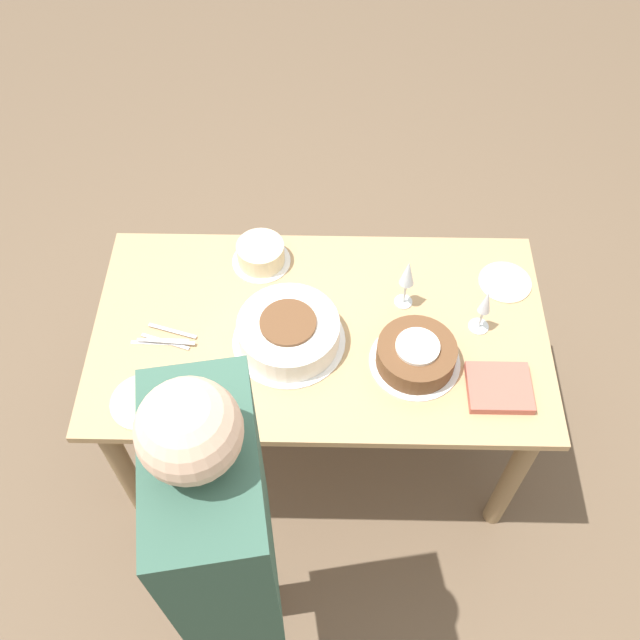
{
  "coord_description": "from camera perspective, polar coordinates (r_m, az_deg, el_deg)",
  "views": [
    {
      "loc": [
        0.02,
        -1.35,
        2.71
      ],
      "look_at": [
        0.0,
        0.0,
        0.82
      ],
      "focal_mm": 40.0,
      "sensor_mm": 36.0,
      "label": 1
    }
  ],
  "objects": [
    {
      "name": "ground_plane",
      "position": [
        3.02,
        -0.0,
        -9.1
      ],
      "size": [
        12.0,
        12.0,
        0.0
      ],
      "primitive_type": "plane",
      "color": "brown"
    },
    {
      "name": "dining_table",
      "position": [
        2.46,
        -0.0,
        -2.35
      ],
      "size": [
        1.5,
        0.83,
        0.77
      ],
      "color": "tan",
      "rests_on": "ground_plane"
    },
    {
      "name": "cake_center_white",
      "position": [
        2.29,
        -2.53,
        -0.98
      ],
      "size": [
        0.37,
        0.37,
        0.11
      ],
      "color": "white",
      "rests_on": "dining_table"
    },
    {
      "name": "cake_front_chocolate",
      "position": [
        2.27,
        7.69,
        -2.78
      ],
      "size": [
        0.29,
        0.29,
        0.1
      ],
      "color": "white",
      "rests_on": "dining_table"
    },
    {
      "name": "cake_back_decorated",
      "position": [
        2.51,
        -4.76,
        5.29
      ],
      "size": [
        0.21,
        0.21,
        0.09
      ],
      "color": "white",
      "rests_on": "dining_table"
    },
    {
      "name": "wine_glass_near",
      "position": [
        2.33,
        13.07,
        1.15
      ],
      "size": [
        0.07,
        0.07,
        0.19
      ],
      "color": "silver",
      "rests_on": "dining_table"
    },
    {
      "name": "wine_glass_far",
      "position": [
        2.33,
        7.01,
        3.58
      ],
      "size": [
        0.06,
        0.06,
        0.21
      ],
      "color": "silver",
      "rests_on": "dining_table"
    },
    {
      "name": "dessert_plate_left",
      "position": [
        2.28,
        -14.04,
        -6.35
      ],
      "size": [
        0.2,
        0.2,
        0.01
      ],
      "color": "beige",
      "rests_on": "dining_table"
    },
    {
      "name": "dessert_plate_right",
      "position": [
        2.55,
        14.57,
        2.94
      ],
      "size": [
        0.18,
        0.18,
        0.01
      ],
      "color": "beige",
      "rests_on": "dining_table"
    },
    {
      "name": "fork_pile",
      "position": [
        2.38,
        -12.27,
        -1.53
      ],
      "size": [
        0.21,
        0.1,
        0.01
      ],
      "color": "silver",
      "rests_on": "dining_table"
    },
    {
      "name": "napkin_stack",
      "position": [
        2.29,
        14.14,
        -5.26
      ],
      "size": [
        0.2,
        0.17,
        0.03
      ],
      "color": "#B75B4C",
      "rests_on": "dining_table"
    },
    {
      "name": "person_cutting",
      "position": [
        1.78,
        -7.57,
        -17.18
      ],
      "size": [
        0.29,
        0.43,
        1.7
      ],
      "rotation": [
        0.0,
        0.0,
        1.74
      ],
      "color": "#4C4238",
      "rests_on": "ground_plane"
    }
  ]
}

